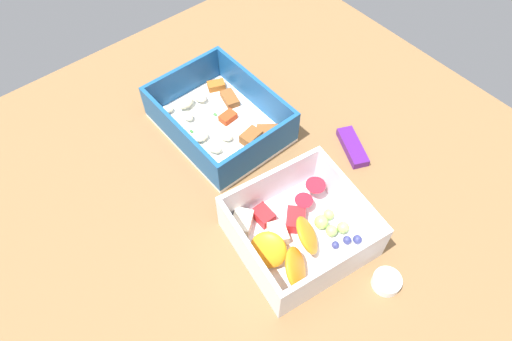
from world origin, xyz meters
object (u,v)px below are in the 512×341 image
(pasta_container, at_px, (220,120))
(paper_cup_liner, at_px, (387,282))
(fruit_bowl, at_px, (297,232))
(candy_bar, at_px, (352,147))

(pasta_container, height_order, paper_cup_liner, pasta_container)
(pasta_container, xyz_separation_m, paper_cup_liner, (0.33, 0.00, -0.01))
(fruit_bowl, relative_size, candy_bar, 2.50)
(candy_bar, xyz_separation_m, paper_cup_liner, (0.17, -0.12, 0.00))
(candy_bar, relative_size, paper_cup_liner, 2.02)
(fruit_bowl, xyz_separation_m, candy_bar, (-0.06, 0.16, -0.02))
(pasta_container, height_order, fruit_bowl, fruit_bowl)
(pasta_container, xyz_separation_m, candy_bar, (0.16, 0.12, -0.01))
(fruit_bowl, bearing_deg, paper_cup_liner, 20.99)
(fruit_bowl, distance_m, paper_cup_liner, 0.12)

